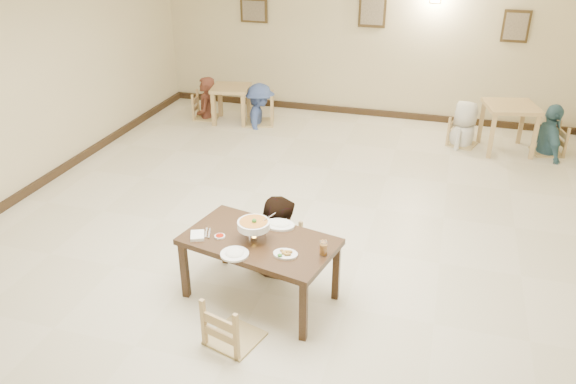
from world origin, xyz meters
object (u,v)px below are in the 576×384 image
(main_table, at_px, (259,246))
(bg_table_left, at_px, (231,93))
(chair_near, at_px, (233,298))
(bg_chair_rl, at_px, (465,119))
(drink_glass, at_px, (323,249))
(bg_diner_d, at_px, (557,105))
(bg_chair_rr, at_px, (552,126))
(chair_far, at_px, (280,227))
(bg_diner_b, at_px, (259,84))
(curry_warmer, at_px, (254,225))
(bg_diner_c, at_px, (468,101))
(bg_chair_lr, at_px, (259,96))
(main_diner, at_px, (275,197))
(bg_chair_ll, at_px, (205,94))
(bg_diner_a, at_px, (204,77))
(bg_table_right, at_px, (510,113))

(main_table, bearing_deg, bg_table_left, 127.14)
(chair_near, relative_size, bg_chair_rl, 1.02)
(drink_glass, bearing_deg, bg_diner_d, 62.71)
(bg_chair_rr, bearing_deg, chair_far, -51.03)
(chair_far, relative_size, bg_diner_b, 0.56)
(curry_warmer, xyz_separation_m, bg_diner_b, (-1.71, 5.11, -0.11))
(drink_glass, xyz_separation_m, bg_diner_d, (2.65, 5.15, 0.07))
(bg_chair_rl, xyz_separation_m, bg_diner_c, (0.00, 0.00, 0.31))
(main_table, height_order, bg_chair_lr, bg_chair_lr)
(chair_near, relative_size, main_diner, 0.57)
(bg_chair_rr, distance_m, bg_diner_c, 1.40)
(drink_glass, xyz_separation_m, bg_chair_ll, (-3.54, 5.17, -0.29))
(bg_table_left, bearing_deg, curry_warmer, -65.93)
(chair_far, distance_m, bg_chair_rl, 4.73)
(bg_diner_a, bearing_deg, bg_table_right, 72.48)
(bg_diner_c, bearing_deg, bg_table_left, -72.03)
(curry_warmer, relative_size, bg_diner_d, 0.22)
(main_diner, bearing_deg, chair_near, 103.42)
(main_diner, bearing_deg, bg_chair_ll, -44.49)
(bg_table_right, xyz_separation_m, bg_chair_rr, (0.68, 0.07, -0.19))
(drink_glass, distance_m, bg_diner_c, 5.29)
(chair_far, xyz_separation_m, main_diner, (-0.01, -0.10, 0.43))
(bg_chair_lr, xyz_separation_m, bg_chair_rl, (3.72, -0.05, -0.07))
(bg_table_left, xyz_separation_m, bg_diner_c, (4.27, 0.00, 0.23))
(bg_chair_ll, bearing_deg, bg_diner_b, -100.14)
(curry_warmer, distance_m, bg_chair_lr, 5.40)
(bg_diner_a, xyz_separation_m, bg_diner_c, (4.82, -0.04, -0.03))
(bg_chair_lr, xyz_separation_m, bg_diner_c, (3.72, -0.05, 0.23))
(bg_chair_ll, distance_m, bg_chair_rl, 4.82)
(bg_chair_ll, bearing_deg, bg_chair_rl, -100.95)
(bg_table_left, xyz_separation_m, bg_chair_lr, (0.55, 0.05, -0.01))
(main_table, bearing_deg, bg_chair_rr, 69.17)
(main_diner, bearing_deg, bg_table_left, -49.62)
(bg_diner_d, bearing_deg, bg_chair_rr, 167.06)
(main_diner, distance_m, bg_chair_ll, 5.28)
(chair_near, xyz_separation_m, bg_chair_rl, (1.99, 5.74, -0.01))
(drink_glass, distance_m, bg_table_right, 5.44)
(bg_table_right, distance_m, bg_diner_d, 0.71)
(bg_diner_d, bearing_deg, bg_chair_lr, 76.68)
(main_table, height_order, chair_near, chair_near)
(main_diner, xyz_separation_m, bg_table_right, (2.68, 4.34, -0.20))
(main_diner, distance_m, bg_chair_rr, 5.56)
(chair_far, height_order, bg_diner_d, bg_diner_d)
(bg_table_left, height_order, bg_table_right, bg_table_right)
(main_diner, relative_size, bg_table_left, 2.15)
(main_table, distance_m, curry_warmer, 0.26)
(chair_far, height_order, bg_table_left, chair_far)
(drink_glass, height_order, bg_diner_c, bg_diner_c)
(bg_chair_ll, height_order, bg_diner_c, bg_diner_c)
(bg_chair_ll, relative_size, bg_diner_a, 0.60)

